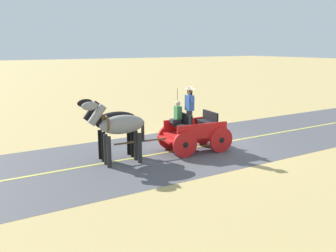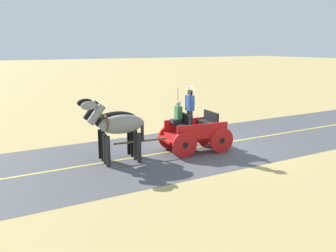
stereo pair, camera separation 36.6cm
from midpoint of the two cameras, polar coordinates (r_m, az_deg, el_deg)
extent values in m
plane|color=tan|center=(14.73, 5.52, -3.05)|extent=(200.00, 200.00, 0.00)
cube|color=#4C4C51|center=(14.73, 5.52, -3.04)|extent=(5.76, 160.00, 0.01)
cube|color=#DBCC4C|center=(14.73, 5.52, -3.02)|extent=(0.12, 160.00, 0.00)
cube|color=red|center=(13.83, 3.50, -1.22)|extent=(1.42, 2.31, 0.12)
cube|color=red|center=(13.28, 4.70, -0.58)|extent=(0.27, 2.09, 0.44)
cube|color=red|center=(14.25, 2.41, 0.36)|extent=(0.27, 2.09, 0.44)
cube|color=red|center=(13.32, -1.12, -2.18)|extent=(1.10, 0.35, 0.08)
cube|color=red|center=(14.47, 7.66, -1.42)|extent=(0.74, 0.27, 0.06)
cube|color=black|center=(13.47, 1.26, 0.08)|extent=(1.05, 0.46, 0.14)
cube|color=black|center=(13.50, 1.95, 1.07)|extent=(1.02, 0.18, 0.44)
cube|color=black|center=(13.98, 5.30, 0.50)|extent=(1.05, 0.46, 0.14)
cube|color=black|center=(14.03, 5.95, 1.44)|extent=(1.02, 0.18, 0.44)
cylinder|color=red|center=(12.97, 1.88, -2.96)|extent=(0.20, 0.97, 0.96)
cylinder|color=black|center=(12.97, 1.88, -2.96)|extent=(0.14, 0.22, 0.21)
cylinder|color=red|center=(14.10, -0.53, -1.69)|extent=(0.20, 0.97, 0.96)
cylinder|color=black|center=(14.10, -0.53, -1.69)|extent=(0.14, 0.22, 0.21)
cylinder|color=red|center=(13.72, 7.62, -2.20)|extent=(0.20, 0.97, 0.96)
cylinder|color=black|center=(13.72, 7.62, -2.20)|extent=(0.14, 0.22, 0.21)
cylinder|color=red|center=(14.79, 4.89, -1.06)|extent=(0.20, 0.97, 0.96)
cylinder|color=black|center=(14.79, 4.89, -1.06)|extent=(0.14, 0.22, 0.21)
cylinder|color=brown|center=(12.95, -5.08, -2.43)|extent=(0.27, 2.00, 0.07)
cylinder|color=black|center=(13.60, 0.71, 3.21)|extent=(0.02, 0.02, 1.30)
cylinder|color=#2D2D33|center=(13.43, 2.60, 0.61)|extent=(0.22, 0.22, 0.90)
cube|color=#2D4C99|center=(13.30, 2.63, 3.69)|extent=(0.36, 0.25, 0.56)
sphere|color=#9E7051|center=(13.25, 2.65, 5.40)|extent=(0.22, 0.22, 0.22)
cylinder|color=beige|center=(13.23, 2.65, 5.83)|extent=(0.36, 0.36, 0.01)
cylinder|color=beige|center=(13.23, 2.65, 6.04)|extent=(0.20, 0.20, 0.10)
cylinder|color=#2D4C99|center=(13.10, 2.85, 4.34)|extent=(0.27, 0.11, 0.32)
cube|color=black|center=(13.01, 2.91, 5.18)|extent=(0.03, 0.07, 0.14)
cube|color=#2D2D33|center=(13.61, 0.34, 0.82)|extent=(0.31, 0.35, 0.14)
cube|color=#387F47|center=(13.60, 0.80, 2.14)|extent=(0.32, 0.23, 0.48)
sphere|color=beige|center=(13.54, 0.80, 3.60)|extent=(0.20, 0.20, 0.20)
ellipsoid|color=gray|center=(12.20, -8.09, 0.24)|extent=(0.68, 1.60, 0.64)
cylinder|color=#272726|center=(12.09, -10.15, -4.09)|extent=(0.15, 0.15, 1.05)
cylinder|color=#272726|center=(12.42, -10.63, -3.65)|extent=(0.15, 0.15, 1.05)
cylinder|color=#272726|center=(12.42, -5.32, -3.49)|extent=(0.15, 0.15, 1.05)
cylinder|color=#272726|center=(12.75, -5.91, -3.08)|extent=(0.15, 0.15, 1.05)
cylinder|color=gray|center=(11.89, -12.00, 1.73)|extent=(0.31, 0.67, 0.73)
ellipsoid|color=gray|center=(11.79, -13.10, 3.08)|extent=(0.26, 0.56, 0.28)
cube|color=#272726|center=(11.89, -11.92, 1.91)|extent=(0.10, 0.51, 0.56)
cylinder|color=#272726|center=(12.52, -4.84, -0.79)|extent=(0.11, 0.11, 0.70)
torus|color=brown|center=(12.03, -10.57, 0.36)|extent=(0.55, 0.11, 0.55)
ellipsoid|color=black|center=(12.86, -9.03, 0.84)|extent=(0.64, 1.59, 0.64)
cylinder|color=black|center=(12.73, -10.94, -3.28)|extent=(0.15, 0.15, 1.05)
cylinder|color=black|center=(13.06, -11.43, -2.89)|extent=(0.15, 0.15, 1.05)
cylinder|color=black|center=(13.08, -6.38, -2.70)|extent=(0.15, 0.15, 1.05)
cylinder|color=black|center=(13.40, -6.97, -2.33)|extent=(0.15, 0.15, 1.05)
cylinder|color=black|center=(12.54, -12.72, 2.25)|extent=(0.29, 0.66, 0.73)
ellipsoid|color=black|center=(12.43, -13.76, 3.52)|extent=(0.25, 0.55, 0.28)
cube|color=black|center=(12.54, -12.64, 2.42)|extent=(0.08, 0.50, 0.56)
cylinder|color=black|center=(13.18, -5.95, -0.13)|extent=(0.11, 0.11, 0.70)
torus|color=brown|center=(12.68, -11.36, 0.95)|extent=(0.55, 0.10, 0.55)
camera|label=1|loc=(0.18, -90.80, -0.18)|focal=38.63mm
camera|label=2|loc=(0.18, 89.20, 0.18)|focal=38.63mm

